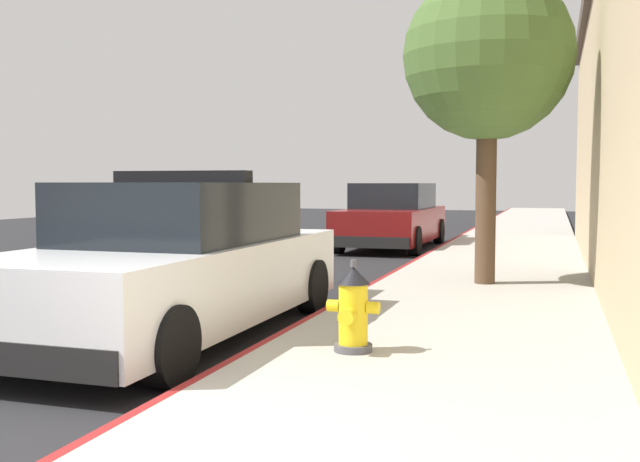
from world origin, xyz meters
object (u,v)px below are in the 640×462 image
Objects in this scene: parked_car_silver_ahead at (393,217)px; fire_hydrant at (353,309)px; police_cruiser at (180,263)px; street_tree at (488,58)px.

parked_car_silver_ahead reaches higher than fire_hydrant.
fire_hydrant is (2.05, -0.83, -0.23)m from police_cruiser.
street_tree is (2.71, 3.70, 2.52)m from police_cruiser.
parked_car_silver_ahead is 1.13× the size of street_tree.
street_tree reaches higher than fire_hydrant.
street_tree is (0.66, 4.54, 2.75)m from fire_hydrant.
street_tree reaches higher than parked_car_silver_ahead.
fire_hydrant is 5.34m from street_tree.
street_tree reaches higher than police_cruiser.
police_cruiser is at bearing -126.18° from street_tree.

